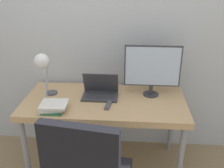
% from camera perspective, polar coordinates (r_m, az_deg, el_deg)
% --- Properties ---
extents(wall_back, '(8.00, 0.05, 2.60)m').
position_cam_1_polar(wall_back, '(2.68, -0.84, 11.29)').
color(wall_back, silver).
rests_on(wall_back, ground_plane).
extents(desk, '(1.52, 0.73, 0.75)m').
position_cam_1_polar(desk, '(2.49, -1.63, -4.78)').
color(desk, tan).
rests_on(desk, ground_plane).
extents(laptop, '(0.34, 0.23, 0.23)m').
position_cam_1_polar(laptop, '(2.51, -2.56, -1.67)').
color(laptop, '#38383D').
rests_on(laptop, desk).
extents(monitor, '(0.52, 0.15, 0.49)m').
position_cam_1_polar(monitor, '(2.48, 8.79, 3.47)').
color(monitor, '#333338').
rests_on(monitor, desk).
extents(desk_lamp, '(0.13, 0.30, 0.46)m').
position_cam_1_polar(desk_lamp, '(2.37, -14.84, 4.11)').
color(desk_lamp, '#4C4C51').
rests_on(desk_lamp, desk).
extents(book_stack, '(0.25, 0.21, 0.07)m').
position_cam_1_polar(book_stack, '(2.32, -12.77, -4.83)').
color(book_stack, '#286B47').
rests_on(book_stack, desk).
extents(tv_remote, '(0.06, 0.15, 0.02)m').
position_cam_1_polar(tv_remote, '(2.34, -0.87, -4.70)').
color(tv_remote, '#4C4C51').
rests_on(tv_remote, desk).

